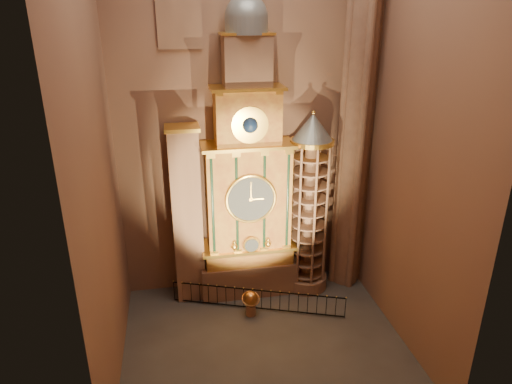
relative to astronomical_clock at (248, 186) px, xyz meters
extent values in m
plane|color=#383330|center=(0.00, -4.96, -6.68)|extent=(14.00, 14.00, 0.00)
plane|color=#8F674D|center=(0.00, 1.04, 4.32)|extent=(22.00, 0.00, 22.00)
plane|color=#8F674D|center=(-7.00, -4.96, 4.32)|extent=(0.00, 22.00, 22.00)
plane|color=#8F674D|center=(7.00, -4.96, 4.32)|extent=(0.00, 22.00, 22.00)
cube|color=#8C634C|center=(0.00, 0.04, -5.68)|extent=(5.60, 2.20, 2.00)
cube|color=brown|center=(0.00, 0.04, -4.18)|extent=(5.00, 2.00, 1.00)
cube|color=#FEC64A|center=(0.00, -0.01, -3.63)|extent=(5.40, 2.30, 0.18)
cube|color=brown|center=(0.00, 0.04, -0.68)|extent=(4.60, 2.00, 6.00)
cylinder|color=black|center=(-2.05, -0.82, -0.68)|extent=(0.32, 0.32, 5.60)
cylinder|color=black|center=(-0.75, -0.82, -0.68)|extent=(0.32, 0.32, 5.60)
cylinder|color=black|center=(0.75, -0.82, -0.68)|extent=(0.32, 0.32, 5.60)
cylinder|color=black|center=(2.05, -0.82, -0.68)|extent=(0.32, 0.32, 5.60)
cube|color=#FEC64A|center=(0.00, -0.01, 2.37)|extent=(5.00, 2.25, 0.18)
cylinder|color=#2D3033|center=(0.00, -0.97, -0.38)|extent=(2.60, 0.12, 2.60)
torus|color=#FEC64A|center=(0.00, -1.02, -0.38)|extent=(2.80, 0.16, 2.80)
cylinder|color=#FEC64A|center=(0.00, -1.12, -3.08)|extent=(0.90, 0.10, 0.90)
sphere|color=#FEC64A|center=(-0.95, -1.07, -3.13)|extent=(0.36, 0.36, 0.36)
sphere|color=#FEC64A|center=(0.95, -1.07, -3.13)|extent=(0.36, 0.36, 0.36)
cube|color=brown|center=(0.00, 0.04, 3.82)|extent=(3.40, 1.80, 3.00)
sphere|color=#0C1A3D|center=(0.00, -0.87, 3.62)|extent=(0.80, 0.80, 0.80)
cube|color=#FEC64A|center=(0.00, -0.01, 5.37)|extent=(3.80, 2.00, 0.15)
cube|color=#8C634C|center=(0.00, 0.04, 6.62)|extent=(2.40, 1.60, 2.60)
sphere|color=slate|center=(0.00, 0.04, 8.72)|extent=(2.10, 2.10, 2.10)
cube|color=#8C634C|center=(-3.40, 0.04, -1.68)|extent=(1.60, 1.40, 10.00)
cube|color=#FEC64A|center=(-3.40, -0.38, -3.68)|extent=(1.35, 0.10, 2.10)
cube|color=#471712|center=(-3.40, -0.44, -3.68)|extent=(1.05, 0.04, 1.75)
cube|color=#FEC64A|center=(-3.40, -0.38, -1.08)|extent=(1.35, 0.10, 2.10)
cube|color=#471712|center=(-3.40, -0.44, -1.08)|extent=(1.05, 0.04, 1.75)
cube|color=#FEC64A|center=(-3.40, -0.38, 1.52)|extent=(1.35, 0.10, 2.10)
cube|color=#471712|center=(-3.40, -0.44, 1.52)|extent=(1.05, 0.04, 1.75)
cube|color=#FEC64A|center=(-3.40, 0.04, 3.42)|extent=(1.80, 1.60, 0.20)
cylinder|color=#8C634C|center=(3.50, -0.26, -6.28)|extent=(2.50, 2.50, 0.80)
cylinder|color=#8C634C|center=(3.50, -0.26, -1.78)|extent=(0.70, 0.70, 8.20)
cylinder|color=#FEC64A|center=(3.50, -0.26, 2.42)|extent=(2.40, 2.40, 0.25)
cone|color=slate|center=(3.50, -0.26, 3.22)|extent=(2.30, 2.30, 1.50)
sphere|color=#FEC64A|center=(3.50, -0.26, 4.02)|extent=(0.20, 0.20, 0.20)
cylinder|color=#8C634C|center=(6.10, 0.04, 4.32)|extent=(1.60, 1.60, 22.00)
cylinder|color=#8C634C|center=(6.90, 0.04, 4.32)|extent=(0.44, 0.44, 22.00)
cylinder|color=#8C634C|center=(5.30, 0.04, 4.32)|extent=(0.44, 0.44, 22.00)
cylinder|color=#8C634C|center=(6.10, 0.84, 4.32)|extent=(0.44, 0.44, 22.00)
cylinder|color=#8C634C|center=(6.10, -0.76, 4.32)|extent=(0.44, 0.44, 22.00)
cylinder|color=#8C634C|center=(-0.29, -2.50, -6.36)|extent=(0.54, 0.54, 0.63)
sphere|color=#B26D32|center=(-0.29, -2.50, -5.64)|extent=(0.81, 0.81, 0.81)
torus|color=#B26D32|center=(-0.29, -2.50, -5.64)|extent=(1.10, 1.04, 0.44)
cube|color=black|center=(0.14, -2.13, -5.39)|extent=(9.13, 3.36, 0.05)
cube|color=black|center=(0.14, -2.13, -6.57)|extent=(9.13, 3.36, 0.05)
camera|label=1|loc=(-3.82, -23.20, 9.00)|focal=32.00mm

